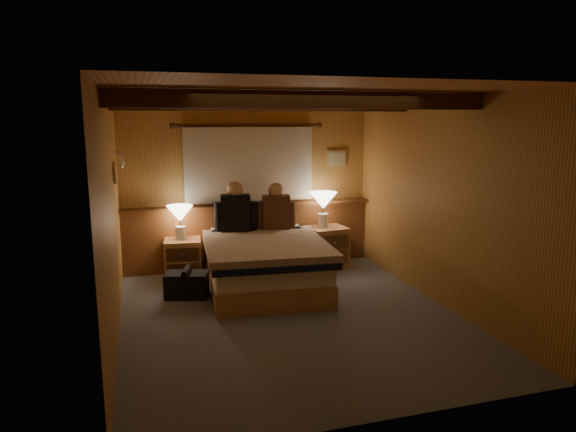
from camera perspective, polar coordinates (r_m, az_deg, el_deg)
name	(u,v)px	position (r m, az deg, el deg)	size (l,w,h in m)	color
floor	(290,316)	(5.77, 0.24, -11.05)	(4.20, 4.20, 0.00)	#565B66
ceiling	(290,93)	(5.36, 0.26, 13.52)	(4.20, 4.20, 0.00)	#DE9653
wall_back	(249,185)	(7.45, -4.40, 3.48)	(3.60, 3.60, 0.00)	#CC9549
wall_left	(111,218)	(5.22, -19.04, -0.24)	(4.20, 4.20, 0.00)	#CC9549
wall_right	(439,201)	(6.19, 16.43, 1.57)	(4.20, 4.20, 0.00)	#CC9549
wall_front	(379,261)	(3.52, 10.12, -4.95)	(3.60, 3.60, 0.00)	#CC9549
wainscot	(250,234)	(7.51, -4.22, -2.00)	(3.60, 0.23, 0.94)	brown
curtain_window	(249,163)	(7.35, -4.32, 5.90)	(2.18, 0.09, 1.11)	#422610
ceiling_beams	(286,102)	(5.50, -0.20, 12.51)	(3.60, 1.65, 0.16)	#422610
coat_rail	(121,158)	(6.72, -18.05, 6.20)	(0.05, 0.55, 0.24)	silver
framed_print	(337,159)	(7.78, 5.43, 6.37)	(0.30, 0.04, 0.25)	tan
bed	(265,264)	(6.53, -2.57, -5.31)	(1.61, 1.99, 0.64)	tan
nightstand_left	(183,259)	(7.16, -11.57, -4.65)	(0.53, 0.49, 0.53)	tan
nightstand_right	(327,246)	(7.57, 4.32, -3.40)	(0.58, 0.53, 0.58)	tan
lamp_left	(180,216)	(7.06, -11.91, 0.05)	(0.35, 0.35, 0.46)	white
lamp_right	(323,203)	(7.45, 3.94, 1.50)	(0.39, 0.39, 0.51)	white
person_left	(235,210)	(6.96, -5.86, 0.62)	(0.57, 0.28, 0.70)	black
person_right	(276,210)	(7.08, -1.33, 0.70)	(0.54, 0.27, 0.66)	#513020
duffel_bag	(187,284)	(6.41, -11.17, -7.46)	(0.57, 0.43, 0.37)	black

